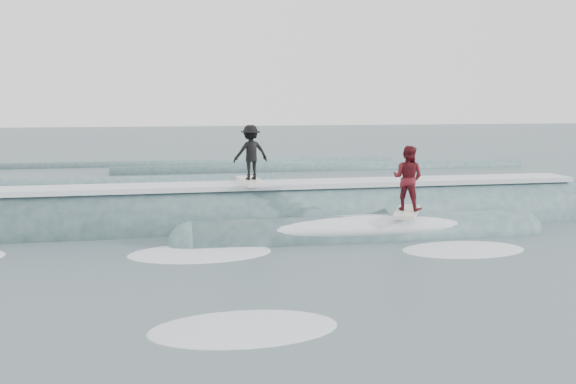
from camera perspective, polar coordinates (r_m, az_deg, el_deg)
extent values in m
plane|color=#415760|center=(15.11, 2.07, -5.55)|extent=(160.00, 160.00, 0.00)
cylinder|color=#355559|center=(18.66, -0.62, -2.92)|extent=(18.43, 2.22, 2.22)
sphere|color=#355559|center=(22.30, 23.33, -1.78)|extent=(2.22, 2.22, 2.22)
cylinder|color=#355559|center=(17.02, 6.78, -4.05)|extent=(9.00, 1.20, 1.20)
sphere|color=#355559|center=(16.20, -8.57, -4.71)|extent=(1.20, 1.20, 1.20)
sphere|color=#355559|center=(18.90, 19.86, -3.27)|extent=(1.20, 1.20, 1.20)
cube|color=white|center=(18.47, -0.62, 0.67)|extent=(18.00, 1.30, 0.14)
ellipsoid|color=white|center=(16.96, 6.80, -3.06)|extent=(7.60, 1.30, 0.60)
cube|color=silver|center=(18.31, -3.32, 0.97)|extent=(0.66, 2.03, 0.10)
imported|color=black|center=(18.23, -3.34, 3.54)|extent=(1.09, 0.75, 1.55)
cube|color=silver|center=(17.30, 10.52, -1.74)|extent=(1.40, 2.03, 0.10)
imported|color=#520F15|center=(17.17, 10.60, 1.23)|extent=(1.05, 1.03, 1.71)
ellipsoid|color=white|center=(15.36, -7.82, -5.40)|extent=(3.48, 2.37, 0.10)
ellipsoid|color=white|center=(10.37, -3.96, -12.01)|extent=(3.09, 2.11, 0.10)
ellipsoid|color=white|center=(16.14, 15.30, -4.96)|extent=(3.48, 2.37, 0.10)
cylinder|color=#355559|center=(29.10, -23.15, 0.39)|extent=(22.00, 0.70, 0.70)
cylinder|color=#355559|center=(33.61, 3.49, 1.97)|extent=(22.00, 0.80, 0.80)
cylinder|color=#355559|center=(36.54, -7.33, 2.41)|extent=(22.00, 0.60, 0.60)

